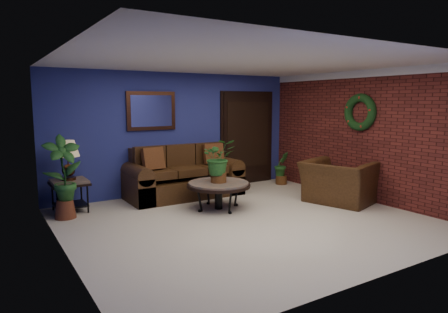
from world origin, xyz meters
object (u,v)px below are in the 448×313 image
end_table (69,187)px  side_chair (214,169)px  coffee_table (219,185)px  sofa (183,179)px  armchair (339,182)px  table_lamp (68,155)px

end_table → side_chair: (2.95, 0.06, 0.04)m
coffee_table → end_table: end_table is taller
sofa → end_table: bearing=-179.0°
sofa → side_chair: (0.76, 0.03, 0.14)m
sofa → side_chair: bearing=1.9°
sofa → end_table: (-2.19, -0.04, 0.09)m
sofa → coffee_table: size_ratio=2.03×
coffee_table → armchair: armchair is taller
table_lamp → armchair: table_lamp is taller
sofa → end_table: 2.19m
coffee_table → table_lamp: (-2.29, 1.21, 0.56)m
table_lamp → side_chair: 2.99m
end_table → side_chair: bearing=1.2°
end_table → armchair: bearing=-24.5°
end_table → coffee_table: bearing=-27.8°
side_chair → end_table: bearing=179.6°
table_lamp → end_table: bearing=153.4°
end_table → table_lamp: (0.00, -0.00, 0.56)m
sofa → armchair: size_ratio=1.88×
end_table → side_chair: side_chair is taller
coffee_table → side_chair: side_chair is taller
table_lamp → coffee_table: bearing=-27.8°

